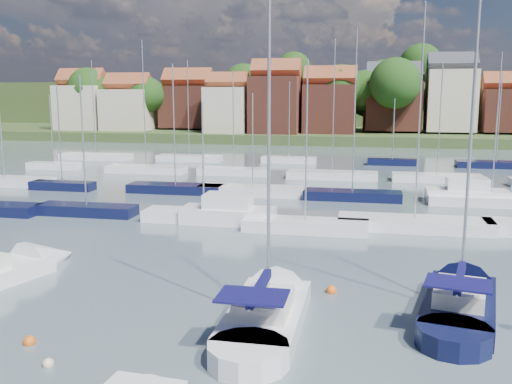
# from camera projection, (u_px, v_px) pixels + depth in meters

# --- Properties ---
(ground) EXTENTS (260.00, 260.00, 0.00)m
(ground) POSITION_uv_depth(u_px,v_px,m) (322.00, 184.00, 61.01)
(ground) COLOR #475961
(ground) RESTS_ON ground
(sailboat_left) EXTENTS (5.84, 11.10, 14.63)m
(sailboat_left) POSITION_uv_depth(u_px,v_px,m) (5.00, 272.00, 30.06)
(sailboat_left) COLOR white
(sailboat_left) RESTS_ON ground
(sailboat_centre) EXTENTS (3.05, 11.45, 15.56)m
(sailboat_centre) POSITION_uv_depth(u_px,v_px,m) (272.00, 306.00, 25.30)
(sailboat_centre) COLOR white
(sailboat_centre) RESTS_ON ground
(sailboat_navy) EXTENTS (5.02, 11.43, 15.37)m
(sailboat_navy) POSITION_uv_depth(u_px,v_px,m) (461.00, 298.00, 26.28)
(sailboat_navy) COLOR black
(sailboat_navy) RESTS_ON ground
(buoy_b) EXTENTS (0.41, 0.41, 0.41)m
(buoy_b) POSITION_uv_depth(u_px,v_px,m) (48.00, 366.00, 20.49)
(buoy_b) COLOR beige
(buoy_b) RESTS_ON ground
(buoy_c) EXTENTS (0.50, 0.50, 0.50)m
(buoy_c) POSITION_uv_depth(u_px,v_px,m) (30.00, 344.00, 22.29)
(buoy_c) COLOR #D85914
(buoy_c) RESTS_ON ground
(buoy_e) EXTENTS (0.54, 0.54, 0.54)m
(buoy_e) POSITION_uv_depth(u_px,v_px,m) (331.00, 293.00, 28.00)
(buoy_e) COLOR #D85914
(buoy_e) RESTS_ON ground
(marina_field) EXTENTS (79.62, 41.41, 15.93)m
(marina_field) POSITION_uv_depth(u_px,v_px,m) (337.00, 188.00, 55.88)
(marina_field) COLOR white
(marina_field) RESTS_ON ground
(far_shore_town) EXTENTS (212.46, 90.00, 22.27)m
(far_shore_town) POSITION_uv_depth(u_px,v_px,m) (361.00, 111.00, 149.22)
(far_shore_town) COLOR #3A4C26
(far_shore_town) RESTS_ON ground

